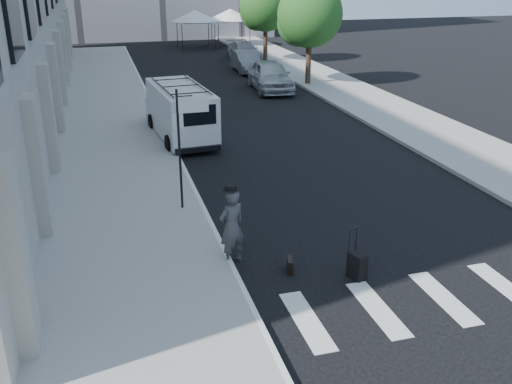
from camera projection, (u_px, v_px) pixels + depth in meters
ground at (303, 249)px, 14.63m from camera, size 120.00×120.00×0.00m
sidewalk_left at (109, 112)px, 27.84m from camera, size 4.50×48.00×0.15m
sidewalk_right at (329, 83)px, 34.74m from camera, size 4.00×56.00×0.15m
sign_pole at (187, 124)px, 15.92m from camera, size 1.03×0.07×3.50m
tree_near at (307, 17)px, 33.05m from camera, size 3.80×3.83×6.03m
tree_far at (264, 7)px, 41.10m from camera, size 3.80×3.83×6.03m
tent_left at (195, 16)px, 48.60m from camera, size 4.00×4.00×3.20m
tent_right at (230, 15)px, 49.85m from camera, size 4.00×4.00×3.20m
businessman at (232, 227)px, 13.63m from camera, size 0.83×0.70×1.93m
briefcase at (290, 265)px, 13.53m from camera, size 0.23×0.46×0.34m
suitcase at (357, 266)px, 13.19m from camera, size 0.40×0.50×1.21m
cargo_van at (180, 111)px, 23.65m from camera, size 2.40×5.87×2.17m
parked_car_a at (270, 76)px, 32.77m from camera, size 2.38×5.16×1.71m
parked_car_b at (246, 62)px, 38.53m from camera, size 1.60×4.26×1.39m
parked_car_c at (244, 51)px, 43.37m from camera, size 2.08×4.66×1.33m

